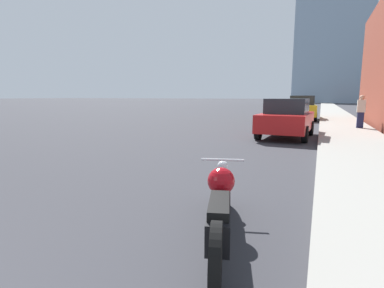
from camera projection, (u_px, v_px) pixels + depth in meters
The scene contains 5 objects.
sidewalk at pixel (332, 110), 35.42m from camera, with size 2.47×240.00×0.15m.
motorcycle at pixel (220, 206), 3.60m from camera, with size 0.97×2.60×0.81m.
parked_car_red at pixel (287, 118), 12.31m from camera, with size 2.09×3.90×1.60m.
parked_car_yellow at pixel (302, 108), 21.58m from camera, with size 2.18×4.15×1.74m.
pedestrian at pixel (361, 111), 14.68m from camera, with size 0.36×0.22×1.61m.
Camera 1 is at (3.73, 0.73, 1.70)m, focal length 28.00 mm.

